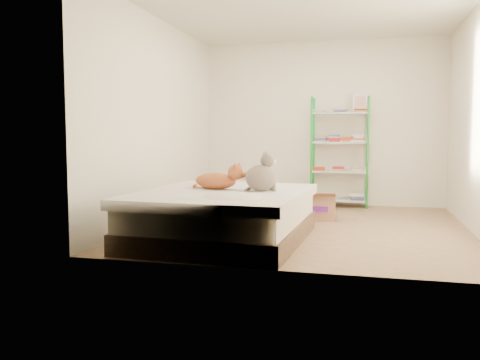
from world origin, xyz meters
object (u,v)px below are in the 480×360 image
(orange_cat, at_px, (216,179))
(shelf_unit, at_px, (340,151))
(white_bin, at_px, (241,192))
(bed, at_px, (224,216))
(cardboard_box, at_px, (317,206))
(grey_cat, at_px, (261,172))

(orange_cat, bearing_deg, shelf_unit, 77.39)
(white_bin, bearing_deg, bed, -79.61)
(orange_cat, xyz_separation_m, white_bin, (-0.39, 2.68, -0.45))
(shelf_unit, height_order, white_bin, shelf_unit)
(shelf_unit, height_order, cardboard_box, shelf_unit)
(grey_cat, relative_size, shelf_unit, 0.23)
(bed, xyz_separation_m, orange_cat, (-0.13, 0.15, 0.38))
(grey_cat, bearing_deg, shelf_unit, -40.79)
(shelf_unit, relative_size, white_bin, 4.67)
(orange_cat, relative_size, grey_cat, 1.39)
(bed, xyz_separation_m, grey_cat, (0.38, 0.08, 0.47))
(orange_cat, bearing_deg, bed, -37.41)
(shelf_unit, relative_size, cardboard_box, 3.49)
(grey_cat, bearing_deg, cardboard_box, -43.43)
(shelf_unit, distance_m, cardboard_box, 1.48)
(white_bin, bearing_deg, cardboard_box, -41.52)
(shelf_unit, bearing_deg, grey_cat, -102.95)
(grey_cat, bearing_deg, white_bin, -9.72)
(bed, height_order, shelf_unit, shelf_unit)
(bed, height_order, cardboard_box, bed)
(shelf_unit, xyz_separation_m, white_bin, (-1.56, -0.10, -0.67))
(orange_cat, bearing_deg, cardboard_box, 67.73)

